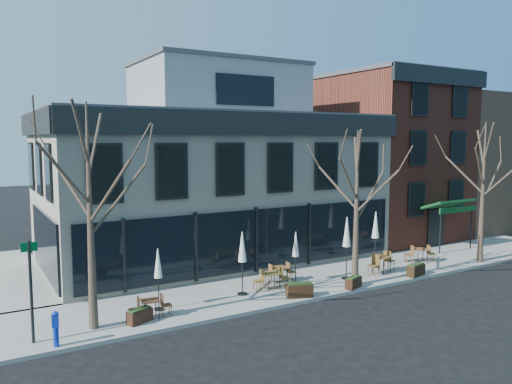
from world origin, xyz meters
TOP-DOWN VIEW (x-y plane):
  - ground at (0.00, 0.00)m, footprint 120.00×120.00m
  - sidewalk_front at (3.25, -2.15)m, footprint 33.50×4.70m
  - corner_building at (0.07, 5.07)m, footprint 18.39×10.39m
  - red_brick_building at (13.00, 4.98)m, footprint 8.20×11.78m
  - bg_building at (23.00, 6.00)m, footprint 12.00×12.00m
  - tree_corner at (-8.49, -3.20)m, footprint 3.93×3.98m
  - tree_mid at (3.01, -3.90)m, footprint 3.50×3.55m
  - tree_right at (12.01, -3.90)m, footprint 3.72×3.77m
  - sign_pole at (-10.50, -3.50)m, footprint 0.50×0.10m
  - call_box at (-9.90, -4.20)m, footprint 0.24×0.24m
  - cafe_set_0 at (-6.45, -3.25)m, footprint 1.65×0.71m
  - cafe_set_2 at (-0.60, -2.46)m, footprint 1.76×0.76m
  - cafe_set_3 at (0.25, -1.79)m, footprint 1.73×0.74m
  - cafe_set_4 at (5.58, -2.95)m, footprint 1.98×0.93m
  - cafe_set_5 at (8.97, -2.44)m, footprint 1.75×1.09m
  - umbrella_0 at (-5.87, -2.54)m, footprint 0.39×0.39m
  - umbrella_1 at (-2.12, -2.50)m, footprint 0.44×0.44m
  - umbrella_2 at (0.81, -2.30)m, footprint 0.39×0.39m
  - umbrella_3 at (3.33, -2.90)m, footprint 0.48×0.48m
  - umbrella_4 at (6.12, -1.92)m, footprint 0.47×0.47m
  - planter_0 at (-6.93, -3.50)m, footprint 1.02×0.71m
  - planter_1 at (-0.19, -4.02)m, footprint 1.19×0.77m
  - planter_2 at (2.65, -4.20)m, footprint 1.00×0.67m
  - planter_3 at (6.65, -4.20)m, footprint 1.14×0.65m

SIDE VIEW (x-z plane):
  - ground at x=0.00m, z-range 0.00..0.00m
  - sidewalk_front at x=3.25m, z-range 0.00..0.15m
  - planter_2 at x=2.65m, z-range 0.15..0.67m
  - planter_0 at x=-6.93m, z-range 0.15..0.68m
  - planter_3 at x=6.65m, z-range 0.15..0.75m
  - planter_1 at x=-0.19m, z-range 0.15..0.77m
  - cafe_set_0 at x=-6.45m, z-range 0.16..1.02m
  - cafe_set_3 at x=0.25m, z-range 0.16..1.06m
  - cafe_set_5 at x=8.97m, z-range 0.16..1.07m
  - cafe_set_2 at x=-0.60m, z-range 0.16..1.08m
  - cafe_set_4 at x=5.58m, z-range 0.16..1.18m
  - call_box at x=-9.90m, z-range 0.18..1.39m
  - umbrella_2 at x=0.81m, z-range 0.65..3.08m
  - umbrella_0 at x=-5.87m, z-range 0.65..3.10m
  - sign_pole at x=-10.50m, z-range 0.37..3.77m
  - umbrella_1 at x=-2.12m, z-range 0.71..3.45m
  - umbrella_4 at x=6.12m, z-range 0.75..3.68m
  - umbrella_3 at x=3.33m, z-range 0.77..3.77m
  - tree_mid at x=3.01m, z-range 0.27..7.31m
  - tree_right at x=12.01m, z-range 0.28..7.76m
  - tree_corner at x=-8.49m, z-range 0.29..8.21m
  - corner_building at x=0.07m, z-range -0.83..10.27m
  - bg_building at x=23.00m, z-range 0.00..10.00m
  - red_brick_building at x=13.00m, z-range 0.05..11.22m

